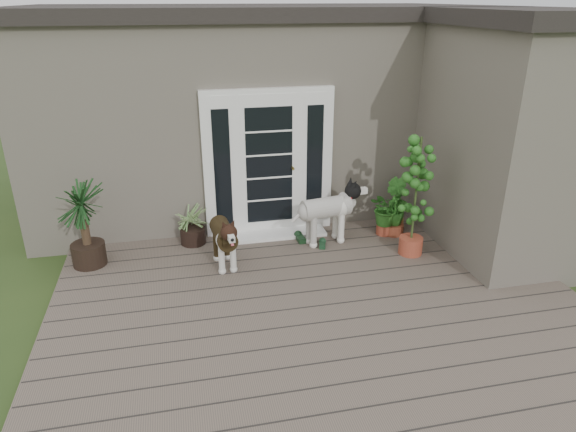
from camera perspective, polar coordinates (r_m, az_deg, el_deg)
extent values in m
cube|color=#6B5B4C|center=(6.14, 3.69, -10.28)|extent=(6.20, 4.60, 0.12)
cube|color=#665E54|center=(9.47, -3.25, 11.56)|extent=(7.40, 4.00, 3.10)
cube|color=#2D2826|center=(9.29, -3.50, 21.58)|extent=(7.60, 4.20, 0.20)
cube|color=#665E54|center=(7.68, 23.05, 7.03)|extent=(1.60, 2.40, 3.10)
cube|color=#2D2826|center=(7.45, 25.11, 19.27)|extent=(1.80, 2.60, 0.20)
cube|color=white|center=(7.57, -2.14, 5.85)|extent=(1.90, 0.14, 2.15)
cube|color=white|center=(7.76, -1.76, -2.00)|extent=(1.60, 0.40, 0.05)
imported|color=#1F5418|center=(7.83, 10.67, 0.15)|extent=(0.66, 0.66, 0.63)
imported|color=#1D6624|center=(8.08, 11.77, 0.58)|extent=(0.51, 0.51, 0.58)
imported|color=#2B611B|center=(7.89, 11.63, -0.25)|extent=(0.44, 0.44, 0.51)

